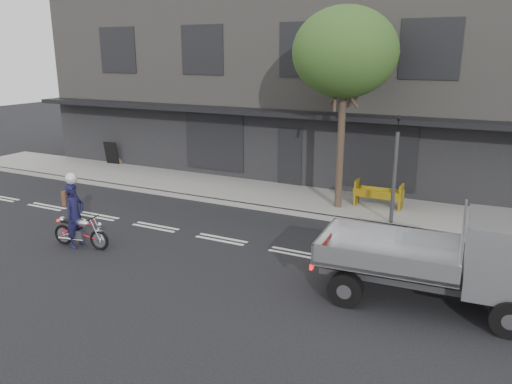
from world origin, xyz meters
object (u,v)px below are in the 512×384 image
object	(u,v)px
construction_barrier	(377,196)
sandwich_board	(111,153)
rider	(75,215)
traffic_light_pole	(394,176)
flatbed_ute	(486,257)
street_tree	(345,53)
motorcycle	(80,231)

from	to	relation	value
construction_barrier	sandwich_board	size ratio (longest dim) A/B	1.52
rider	sandwich_board	world-z (taller)	rider
traffic_light_pole	sandwich_board	distance (m)	14.09
rider	flatbed_ute	world-z (taller)	flatbed_ute
street_tree	rider	bearing A→B (deg)	-130.79
street_tree	sandwich_board	world-z (taller)	street_tree
traffic_light_pole	motorcycle	bearing A→B (deg)	-142.91
street_tree	rider	distance (m)	9.59
construction_barrier	motorcycle	bearing A→B (deg)	-134.26
construction_barrier	sandwich_board	distance (m)	13.11
construction_barrier	sandwich_board	xyz separation A→B (m)	(-13.04, 1.43, 0.08)
street_tree	rider	size ratio (longest dim) A/B	3.70
flatbed_ute	sandwich_board	size ratio (longest dim) A/B	4.51
construction_barrier	rider	bearing A→B (deg)	-134.90
motorcycle	rider	bearing A→B (deg)	173.82
street_tree	traffic_light_pole	xyz separation A→B (m)	(2.00, -0.85, -3.63)
traffic_light_pole	flatbed_ute	bearing A→B (deg)	-58.09
motorcycle	construction_barrier	xyz separation A→B (m)	(6.66, 6.84, 0.13)
motorcycle	rider	xyz separation A→B (m)	(-0.15, -0.00, 0.43)
motorcycle	street_tree	bearing A→B (deg)	43.79
motorcycle	flatbed_ute	bearing A→B (deg)	-0.28
traffic_light_pole	flatbed_ute	size ratio (longest dim) A/B	0.72
street_tree	flatbed_ute	bearing A→B (deg)	-48.17
flatbed_ute	street_tree	bearing A→B (deg)	128.03
street_tree	flatbed_ute	world-z (taller)	street_tree
street_tree	traffic_light_pole	world-z (taller)	street_tree
street_tree	flatbed_ute	size ratio (longest dim) A/B	1.40
motorcycle	sandwich_board	size ratio (longest dim) A/B	1.70
rider	flatbed_ute	size ratio (longest dim) A/B	0.38
street_tree	traffic_light_pole	size ratio (longest dim) A/B	1.93
rider	construction_barrier	distance (m)	9.66
construction_barrier	sandwich_board	bearing A→B (deg)	173.74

